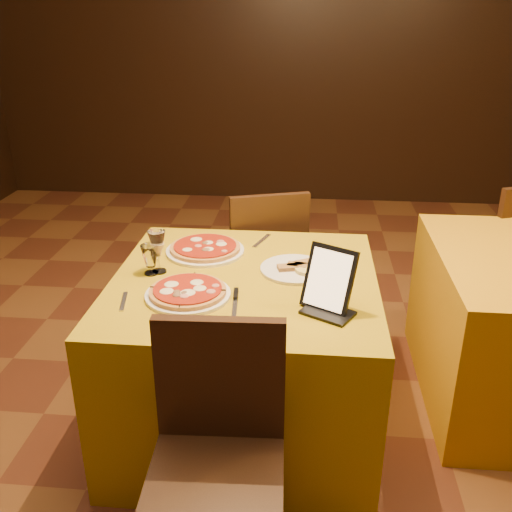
# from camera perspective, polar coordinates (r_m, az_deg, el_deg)

# --- Properties ---
(floor) EXTENTS (6.00, 7.00, 0.01)m
(floor) POSITION_cam_1_polar(r_m,az_deg,el_deg) (2.75, 2.20, -16.97)
(floor) COLOR #5E2D19
(floor) RESTS_ON ground
(wall_back) EXTENTS (6.00, 0.01, 2.80)m
(wall_back) POSITION_cam_1_polar(r_m,az_deg,el_deg) (5.61, 4.73, 19.54)
(wall_back) COLOR black
(wall_back) RESTS_ON floor
(main_table) EXTENTS (1.10, 1.10, 0.75)m
(main_table) POSITION_cam_1_polar(r_m,az_deg,el_deg) (2.57, -1.08, -9.75)
(main_table) COLOR #B5930B
(main_table) RESTS_ON floor
(chair_main_near) EXTENTS (0.45, 0.45, 0.91)m
(chair_main_near) POSITION_cam_1_polar(r_m,az_deg,el_deg) (1.89, -4.10, -21.30)
(chair_main_near) COLOR black
(chair_main_near) RESTS_ON floor
(chair_main_far) EXTENTS (0.58, 0.58, 0.91)m
(chair_main_far) POSITION_cam_1_polar(r_m,az_deg,el_deg) (3.26, 0.55, -0.56)
(chair_main_far) COLOR black
(chair_main_far) RESTS_ON floor
(chair_side_far) EXTENTS (0.47, 0.47, 0.91)m
(chair_side_far) POSITION_cam_1_polar(r_m,az_deg,el_deg) (3.70, 23.28, 0.50)
(chair_side_far) COLOR black
(chair_side_far) RESTS_ON floor
(pizza_near) EXTENTS (0.33, 0.33, 0.03)m
(pizza_near) POSITION_cam_1_polar(r_m,az_deg,el_deg) (2.24, -6.83, -3.67)
(pizza_near) COLOR white
(pizza_near) RESTS_ON main_table
(pizza_far) EXTENTS (0.36, 0.36, 0.03)m
(pizza_far) POSITION_cam_1_polar(r_m,az_deg,el_deg) (2.63, -5.11, 0.68)
(pizza_far) COLOR white
(pizza_far) RESTS_ON main_table
(cutlet_dish) EXTENTS (0.30, 0.30, 0.03)m
(cutlet_dish) POSITION_cam_1_polar(r_m,az_deg,el_deg) (2.44, 3.90, -1.19)
(cutlet_dish) COLOR white
(cutlet_dish) RESTS_ON main_table
(wine_glass) EXTENTS (0.09, 0.09, 0.19)m
(wine_glass) POSITION_cam_1_polar(r_m,az_deg,el_deg) (2.43, -9.80, 0.45)
(wine_glass) COLOR #E6C382
(wine_glass) RESTS_ON main_table
(water_glass) EXTENTS (0.08, 0.08, 0.13)m
(water_glass) POSITION_cam_1_polar(r_m,az_deg,el_deg) (2.43, -10.52, -0.37)
(water_glass) COLOR silver
(water_glass) RESTS_ON main_table
(tablet) EXTENTS (0.21, 0.18, 0.23)m
(tablet) POSITION_cam_1_polar(r_m,az_deg,el_deg) (2.11, 7.31, -2.29)
(tablet) COLOR black
(tablet) RESTS_ON main_table
(knife) EXTENTS (0.04, 0.22, 0.01)m
(knife) POSITION_cam_1_polar(r_m,az_deg,el_deg) (2.16, -2.12, -4.96)
(knife) COLOR silver
(knife) RESTS_ON main_table
(fork_near) EXTENTS (0.05, 0.15, 0.01)m
(fork_near) POSITION_cam_1_polar(r_m,az_deg,el_deg) (2.25, -13.10, -4.44)
(fork_near) COLOR #B2B4BA
(fork_near) RESTS_ON main_table
(fork_far) EXTENTS (0.08, 0.18, 0.01)m
(fork_far) POSITION_cam_1_polar(r_m,az_deg,el_deg) (2.75, 0.57, 1.52)
(fork_far) COLOR #A9AAB0
(fork_far) RESTS_ON main_table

